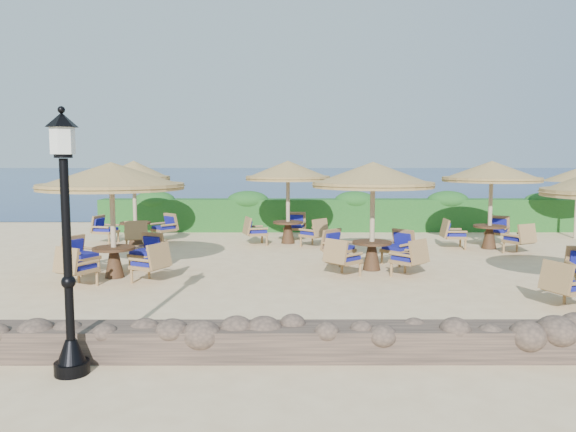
{
  "coord_description": "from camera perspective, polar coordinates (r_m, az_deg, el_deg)",
  "views": [
    {
      "loc": [
        -2.05,
        -13.74,
        2.76
      ],
      "look_at": [
        -2.02,
        0.19,
        1.3
      ],
      "focal_mm": 35.0,
      "sensor_mm": 36.0,
      "label": 1
    }
  ],
  "objects": [
    {
      "name": "ground",
      "position": [
        14.17,
        8.22,
        -5.32
      ],
      "size": [
        120.0,
        120.0,
        0.0
      ],
      "primitive_type": "plane",
      "color": "beige",
      "rests_on": "ground"
    },
    {
      "name": "sea",
      "position": [
        83.81,
        1.27,
        4.11
      ],
      "size": [
        160.0,
        160.0,
        0.0
      ],
      "primitive_type": "plane",
      "color": "#0D1E54",
      "rests_on": "ground"
    },
    {
      "name": "hedge",
      "position": [
        21.15,
        5.42,
        0.1
      ],
      "size": [
        18.0,
        0.9,
        1.2
      ],
      "primitive_type": "cube",
      "color": "#174918",
      "rests_on": "ground"
    },
    {
      "name": "stone_wall",
      "position": [
        8.22,
        14.64,
        -12.24
      ],
      "size": [
        15.0,
        0.65,
        0.44
      ],
      "primitive_type": "cube",
      "color": "brown",
      "rests_on": "ground"
    },
    {
      "name": "lamp_post",
      "position": [
        7.57,
        -21.51,
        -3.65
      ],
      "size": [
        0.44,
        0.44,
        3.31
      ],
      "color": "black",
      "rests_on": "ground"
    },
    {
      "name": "cafe_set_0",
      "position": [
        13.36,
        -17.45,
        2.17
      ],
      "size": [
        3.31,
        3.31,
        2.65
      ],
      "color": "tan",
      "rests_on": "ground"
    },
    {
      "name": "cafe_set_1",
      "position": [
        13.78,
        8.6,
        2.2
      ],
      "size": [
        2.99,
        2.99,
        2.65
      ],
      "color": "tan",
      "rests_on": "ground"
    },
    {
      "name": "cafe_set_3",
      "position": [
        18.39,
        -15.35,
        2.66
      ],
      "size": [
        2.67,
        2.69,
        2.65
      ],
      "color": "tan",
      "rests_on": "ground"
    },
    {
      "name": "cafe_set_4",
      "position": [
        17.9,
        -0.0,
        3.22
      ],
      "size": [
        2.81,
        2.81,
        2.65
      ],
      "color": "tan",
      "rests_on": "ground"
    },
    {
      "name": "cafe_set_5",
      "position": [
        17.92,
        19.95,
        3.0
      ],
      "size": [
        2.93,
        2.93,
        2.65
      ],
      "color": "tan",
      "rests_on": "ground"
    }
  ]
}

